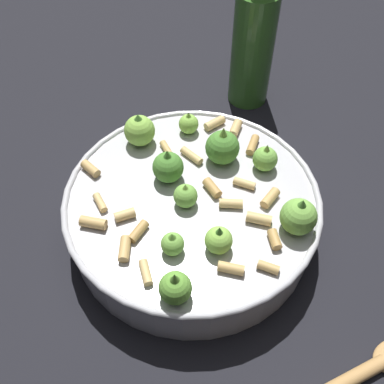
% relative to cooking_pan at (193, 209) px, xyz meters
% --- Properties ---
extents(ground_plane, '(2.40, 2.40, 0.00)m').
position_rel_cooking_pan_xyz_m(ground_plane, '(-0.00, 0.00, -0.04)').
color(ground_plane, black).
extents(cooking_pan, '(0.32, 0.32, 0.12)m').
position_rel_cooking_pan_xyz_m(cooking_pan, '(0.00, 0.00, 0.00)').
color(cooking_pan, '#B7B7BC').
rests_on(cooking_pan, ground).
extents(olive_oil_bottle, '(0.07, 0.07, 0.24)m').
position_rel_cooking_pan_xyz_m(olive_oil_bottle, '(0.28, -0.08, 0.06)').
color(olive_oil_bottle, '#336023').
rests_on(olive_oil_bottle, ground).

